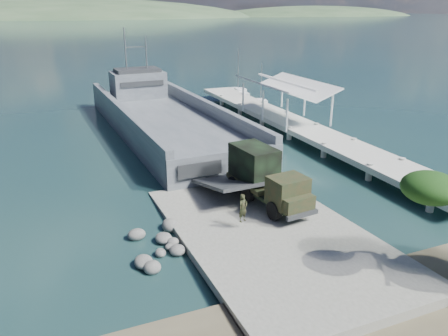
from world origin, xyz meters
TOP-DOWN VIEW (x-y plane):
  - ground at (0.00, 0.00)m, footprint 1400.00×1400.00m
  - boat_ramp at (0.00, -1.00)m, footprint 10.00×18.00m
  - shoreline_rocks at (-6.20, 0.50)m, footprint 3.20×5.60m
  - distant_headlands at (50.00, 560.00)m, footprint 1000.00×240.00m
  - pier at (13.00, 18.77)m, footprint 6.40×44.00m
  - landing_craft at (0.56, 23.58)m, footprint 10.73×38.09m
  - military_truck at (1.61, 2.80)m, footprint 3.08×7.56m
  - soldier at (-1.28, -0.09)m, footprint 0.72×0.60m
  - sailboat_near at (15.97, 31.15)m, footprint 2.67×5.06m
  - sailboat_far at (16.38, 39.48)m, footprint 2.22×5.96m

SIDE VIEW (x-z plane):
  - ground at x=0.00m, z-range 0.00..0.00m
  - shoreline_rocks at x=-6.20m, z-range -0.45..0.45m
  - distant_headlands at x=50.00m, z-range -24.00..24.00m
  - boat_ramp at x=0.00m, z-range 0.00..0.50m
  - sailboat_near at x=15.97m, z-range -2.64..3.28m
  - sailboat_far at x=16.38m, z-range -3.17..3.93m
  - landing_craft at x=0.56m, z-range -4.70..6.53m
  - soldier at x=-1.28m, z-range 0.50..2.20m
  - pier at x=13.00m, z-range -1.45..4.65m
  - military_truck at x=1.61m, z-range 0.49..3.90m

